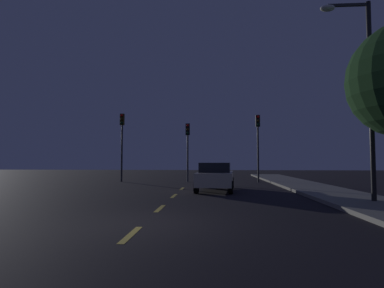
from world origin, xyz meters
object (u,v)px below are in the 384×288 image
object	(u,v)px
traffic_signal_left	(122,134)
car_stopped_ahead	(216,176)
traffic_signal_center	(188,141)
street_lamp_right	(363,82)
traffic_signal_right	(258,135)

from	to	relation	value
traffic_signal_left	car_stopped_ahead	xyz separation A→B (m)	(7.30, -6.78, -2.94)
traffic_signal_center	car_stopped_ahead	xyz separation A→B (m)	(2.10, -6.78, -2.41)
car_stopped_ahead	street_lamp_right	size ratio (longest dim) A/B	0.60
traffic_signal_center	car_stopped_ahead	world-z (taller)	traffic_signal_center
street_lamp_right	traffic_signal_right	bearing A→B (deg)	100.80
traffic_signal_center	car_stopped_ahead	bearing A→B (deg)	-72.76
traffic_signal_right	car_stopped_ahead	world-z (taller)	traffic_signal_right
car_stopped_ahead	street_lamp_right	world-z (taller)	street_lamp_right
traffic_signal_left	traffic_signal_center	world-z (taller)	traffic_signal_left
traffic_signal_right	traffic_signal_center	bearing A→B (deg)	-179.99
traffic_signal_right	street_lamp_right	size ratio (longest dim) A/B	0.66
car_stopped_ahead	street_lamp_right	xyz separation A→B (m)	(5.57, -5.15, 3.84)
traffic_signal_right	street_lamp_right	distance (m)	12.19
traffic_signal_left	traffic_signal_center	xyz separation A→B (m)	(5.20, -0.00, -0.53)
traffic_signal_center	traffic_signal_left	bearing A→B (deg)	179.98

